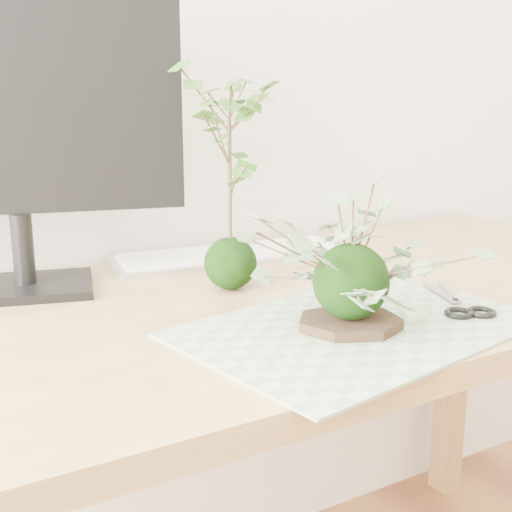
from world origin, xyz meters
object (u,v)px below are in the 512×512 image
Objects in this scene: ivy_kokedama at (352,246)px; maple_kokedama at (229,134)px; monitor at (11,125)px; desk at (270,349)px; keyboard at (230,255)px.

ivy_kokedama is 1.01× the size of maple_kokedama.
maple_kokedama is 0.71× the size of monitor.
maple_kokedama reaches higher than ivy_kokedama.
desk is 3.37× the size of keyboard.
maple_kokedama is 0.34m from monitor.
ivy_kokedama is 0.78× the size of keyboard.
keyboard is at bearing 17.72° from monitor.
maple_kokedama is (-0.03, 0.08, 0.35)m from desk.
desk is 0.55m from monitor.
monitor is (-0.30, 0.17, 0.01)m from maple_kokedama.
monitor reaches higher than ivy_kokedama.
ivy_kokedama is 0.71× the size of monitor.
desk is at bearing -68.10° from maple_kokedama.
keyboard is at bearing 75.93° from desk.
ivy_kokedama is at bearing -88.14° from keyboard.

